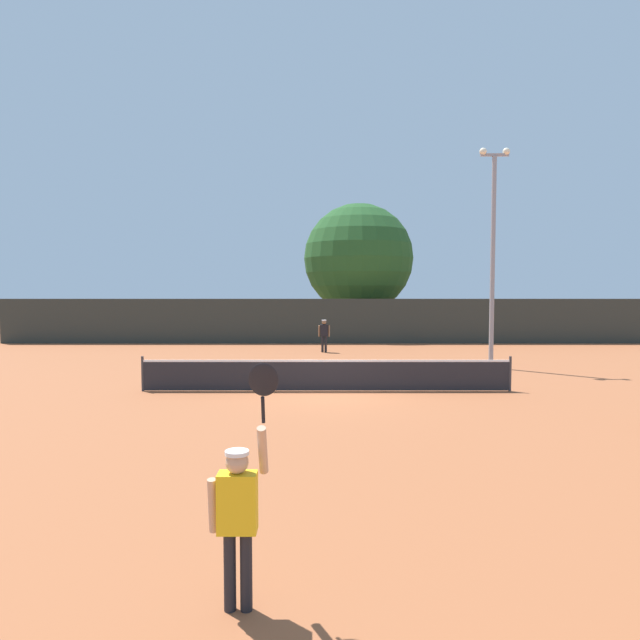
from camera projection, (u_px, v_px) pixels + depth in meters
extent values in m
plane|color=#9E5633|center=(329.00, 391.00, 16.89)|extent=(120.00, 120.00, 0.00)
cube|color=#232328|center=(329.00, 376.00, 16.87)|extent=(11.22, 0.03, 0.91)
cube|color=white|center=(329.00, 361.00, 16.84)|extent=(11.22, 0.04, 0.06)
cylinder|color=#333338|center=(146.00, 374.00, 16.89)|extent=(0.08, 0.08, 1.07)
cylinder|color=#333338|center=(513.00, 374.00, 16.84)|extent=(0.08, 0.08, 1.07)
cube|color=#2D332D|center=(326.00, 321.00, 31.25)|extent=(36.58, 0.12, 2.53)
cube|color=yellow|center=(240.00, 502.00, 5.37)|extent=(0.38, 0.22, 0.58)
sphere|color=tan|center=(240.00, 462.00, 5.35)|extent=(0.22, 0.22, 0.22)
cylinder|color=white|center=(240.00, 453.00, 5.34)|extent=(0.23, 0.23, 0.04)
cylinder|color=black|center=(233.00, 571.00, 5.41)|extent=(0.12, 0.12, 0.79)
cylinder|color=black|center=(249.00, 571.00, 5.41)|extent=(0.12, 0.12, 0.79)
cylinder|color=tan|center=(216.00, 505.00, 5.38)|extent=(0.09, 0.17, 0.56)
cylinder|color=tan|center=(265.00, 450.00, 5.42)|extent=(0.09, 0.31, 0.54)
cylinder|color=black|center=(266.00, 410.00, 5.46)|extent=(0.04, 0.11, 0.28)
ellipsoid|color=black|center=(266.00, 380.00, 5.50)|extent=(0.30, 0.13, 0.36)
cube|color=black|center=(327.00, 330.00, 26.98)|extent=(0.38, 0.22, 0.58)
sphere|color=#8C6647|center=(327.00, 322.00, 26.95)|extent=(0.22, 0.22, 0.22)
cylinder|color=white|center=(327.00, 320.00, 26.95)|extent=(0.23, 0.23, 0.04)
cylinder|color=black|center=(325.00, 344.00, 27.02)|extent=(0.12, 0.12, 0.79)
cylinder|color=black|center=(328.00, 344.00, 27.02)|extent=(0.12, 0.12, 0.79)
cylinder|color=#8C6647|center=(322.00, 331.00, 26.98)|extent=(0.09, 0.17, 0.55)
cylinder|color=#8C6647|center=(332.00, 331.00, 26.98)|extent=(0.09, 0.15, 0.55)
sphere|color=#CCE033|center=(341.00, 384.00, 17.88)|extent=(0.07, 0.07, 0.07)
cylinder|color=gray|center=(496.00, 263.00, 21.55)|extent=(0.18, 0.18, 8.23)
cube|color=gray|center=(498.00, 155.00, 21.30)|extent=(1.10, 0.10, 0.10)
sphere|color=#F2EDCC|center=(486.00, 151.00, 21.30)|extent=(0.28, 0.28, 0.28)
sphere|color=#F2EDCC|center=(509.00, 151.00, 21.29)|extent=(0.28, 0.28, 0.28)
cylinder|color=brown|center=(361.00, 318.00, 35.40)|extent=(0.56, 0.56, 2.42)
sphere|color=#235123|center=(361.00, 258.00, 35.18)|extent=(6.93, 6.93, 6.93)
cube|color=black|center=(347.00, 325.00, 37.96)|extent=(2.41, 4.40, 0.90)
cube|color=#2D333D|center=(348.00, 314.00, 37.61)|extent=(1.96, 2.39, 0.64)
cylinder|color=black|center=(335.00, 328.00, 39.38)|extent=(0.22, 0.60, 0.60)
cylinder|color=black|center=(358.00, 328.00, 39.37)|extent=(0.22, 0.60, 0.60)
cylinder|color=black|center=(335.00, 331.00, 36.58)|extent=(0.22, 0.60, 0.60)
cylinder|color=black|center=(361.00, 331.00, 36.57)|extent=(0.22, 0.60, 0.60)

